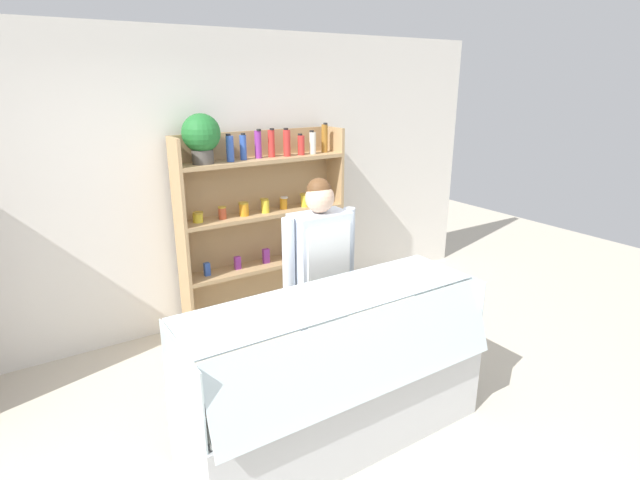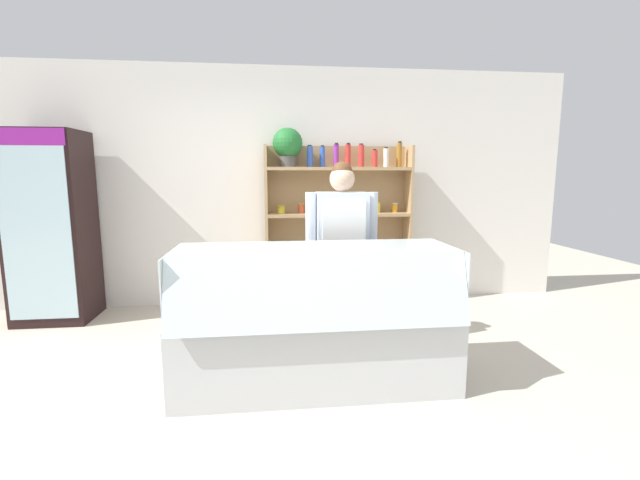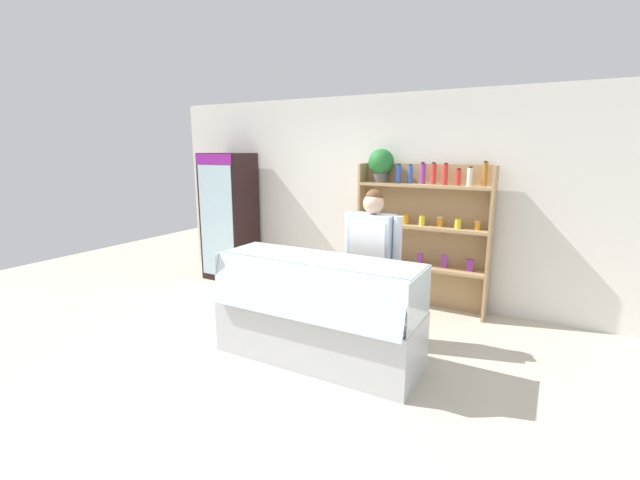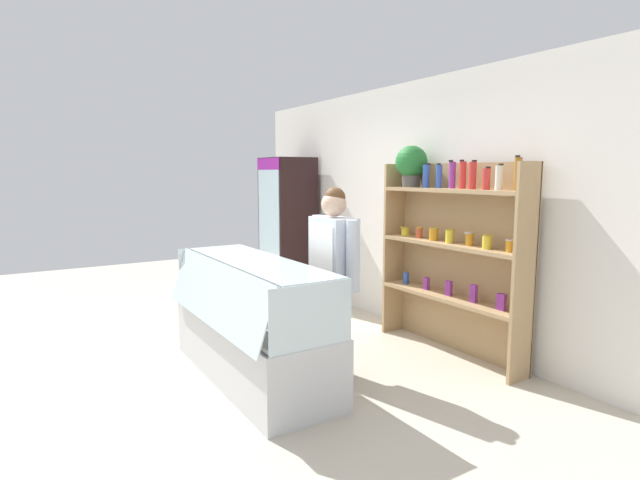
# 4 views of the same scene
# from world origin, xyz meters

# --- Properties ---
(ground_plane) EXTENTS (12.00, 12.00, 0.00)m
(ground_plane) POSITION_xyz_m (0.00, 0.00, 0.00)
(ground_plane) COLOR beige
(back_wall) EXTENTS (6.80, 0.10, 2.70)m
(back_wall) POSITION_xyz_m (0.00, 2.15, 1.35)
(back_wall) COLOR white
(back_wall) RESTS_ON ground
(shelving_unit) EXTENTS (1.64, 0.33, 2.00)m
(shelving_unit) POSITION_xyz_m (0.54, 1.92, 1.17)
(shelving_unit) COLOR tan
(shelving_unit) RESTS_ON ground
(deli_display_case) EXTENTS (1.97, 0.75, 1.01)m
(deli_display_case) POSITION_xyz_m (0.18, 0.03, 0.32)
(deli_display_case) COLOR silver
(deli_display_case) RESTS_ON ground
(shop_clerk) EXTENTS (0.61, 0.25, 1.61)m
(shop_clerk) POSITION_xyz_m (0.48, 0.66, 0.95)
(shop_clerk) COLOR #383D51
(shop_clerk) RESTS_ON ground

